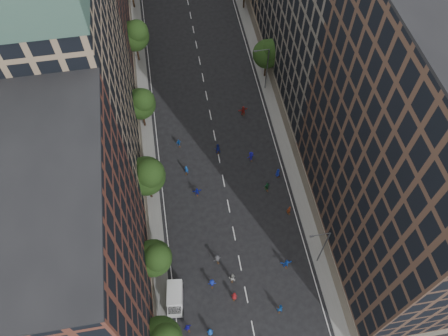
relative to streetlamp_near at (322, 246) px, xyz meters
name	(u,v)px	position (x,y,z in m)	size (l,w,h in m)	color
ground	(211,117)	(-10.37, 28.00, -5.17)	(240.00, 240.00, 0.00)	black
sidewalk_left	(138,93)	(-22.37, 35.50, -5.09)	(4.00, 105.00, 0.15)	slate
sidewalk_right	(269,77)	(1.63, 35.50, -5.09)	(4.00, 105.00, 0.15)	slate
bldg_left_a	(67,262)	(-29.37, -1.00, 9.83)	(14.00, 22.00, 30.00)	#5B2E22
bldg_left_b	(67,80)	(-29.37, 23.00, 11.83)	(14.00, 26.00, 34.00)	#8F785D
bldg_right_a	(413,162)	(8.63, 3.00, 12.83)	(14.00, 30.00, 36.00)	#4B3428
bldg_right_b	(330,8)	(8.63, 32.00, 11.33)	(14.00, 28.00, 33.00)	#655D53
tree_left_1	(155,258)	(-21.39, 1.86, 0.38)	(4.80, 4.80, 8.21)	black
tree_left_2	(147,175)	(-21.36, 13.83, 1.19)	(5.60, 5.60, 9.45)	black
tree_left_3	(141,103)	(-21.38, 27.85, 0.65)	(5.00, 5.00, 8.58)	black
tree_left_4	(135,35)	(-21.37, 43.84, 0.93)	(5.40, 5.40, 9.08)	black
tree_right_a	(268,53)	(1.02, 35.85, 0.46)	(5.00, 5.00, 8.39)	black
streetlamp_near	(322,246)	(0.00, 0.00, 0.00)	(2.64, 0.22, 9.06)	#595B60
streetlamp_far	(266,67)	(0.00, 33.00, 0.00)	(2.64, 0.22, 9.06)	#595B60
cargo_van	(175,298)	(-19.66, -2.22, -3.94)	(2.57, 4.58, 2.33)	white
skater_0	(210,332)	(-15.81, -7.07, -4.32)	(0.83, 0.54, 1.69)	blue
skater_2	(280,308)	(-6.58, -5.71, -4.24)	(0.91, 0.71, 1.86)	#11438F
skater_3	(212,283)	(-14.63, -1.01, -4.32)	(1.09, 0.63, 1.69)	#1427A6
skater_4	(188,328)	(-18.52, -6.12, -4.22)	(1.11, 0.46, 1.90)	#1814A3
skater_5	(286,263)	(-4.26, 0.01, -4.29)	(1.63, 0.52, 1.75)	#1542AF
skater_6	(234,296)	(-12.02, -3.17, -4.33)	(0.82, 0.53, 1.68)	maroon
skater_7	(289,210)	(-1.87, 7.91, -4.31)	(0.63, 0.41, 1.72)	maroon
skater_8	(232,278)	(-11.87, -0.70, -4.24)	(0.90, 0.70, 1.86)	#B0AFAB
skater_9	(217,259)	(-13.41, 2.21, -4.26)	(1.17, 0.67, 1.81)	#3E3F43
skater_10	(267,187)	(-4.16, 12.32, -4.24)	(1.08, 0.45, 1.85)	#1A5830
skater_11	(197,192)	(-14.70, 13.29, -4.39)	(1.44, 0.46, 1.55)	#141FA3
skater_12	(278,173)	(-1.91, 14.52, -4.34)	(0.81, 0.52, 1.65)	navy
skater_13	(186,170)	(-15.80, 17.43, -4.31)	(0.63, 0.41, 1.73)	blue
skater_14	(217,149)	(-10.42, 20.53, -4.20)	(0.94, 0.73, 1.94)	navy
skater_15	(251,156)	(-5.41, 18.19, -4.25)	(1.19, 0.68, 1.84)	#15139C
skater_16	(179,143)	(-16.41, 22.86, -4.40)	(0.90, 0.37, 1.53)	#1553B2
skater_17	(243,111)	(-4.81, 27.71, -4.26)	(1.69, 0.54, 1.82)	maroon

